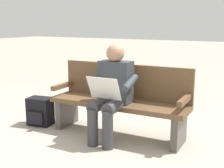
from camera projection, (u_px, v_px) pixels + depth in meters
ground_plane at (118, 135)px, 3.94m from camera, size 40.00×40.00×0.00m
bench_near at (120, 99)px, 3.91m from camera, size 1.81×0.53×0.90m
person_seated at (112, 90)px, 3.67m from camera, size 0.58×0.58×1.18m
backpack at (40, 112)px, 4.29m from camera, size 0.37×0.31×0.39m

